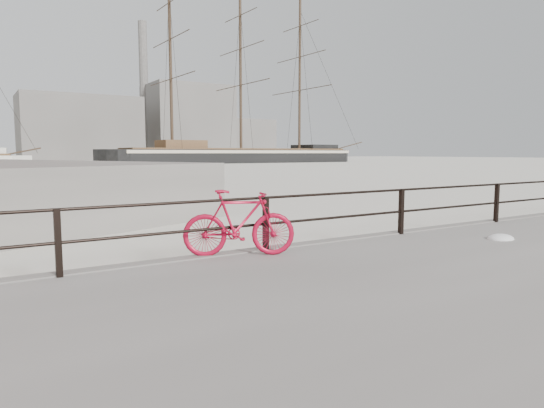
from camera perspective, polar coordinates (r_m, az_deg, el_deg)
ground at (r=11.27m, az=14.28°, el=-5.08°), size 400.00×400.00×0.00m
guardrail at (r=11.04m, az=14.96°, el=-0.86°), size 28.00×0.10×1.00m
bicycle at (r=8.39m, az=-3.88°, el=-2.24°), size 1.87×1.06×1.16m
barque_black at (r=102.90m, az=-3.65°, el=4.87°), size 67.89×23.66×37.61m
industrial_west at (r=150.39m, az=-21.62°, el=8.26°), size 32.00×18.00×18.00m
industrial_mid at (r=165.40m, az=-9.84°, el=9.40°), size 26.00×20.00×24.00m
industrial_east at (r=179.62m, az=-3.57°, el=7.61°), size 20.00×16.00×14.00m
smokestack at (r=166.54m, az=-14.82°, el=12.72°), size 2.80×2.80×44.00m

